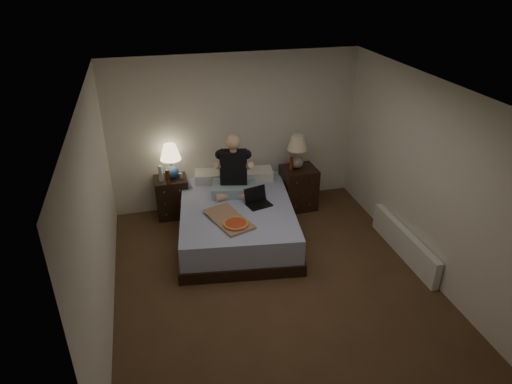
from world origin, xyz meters
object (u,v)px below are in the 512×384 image
object	(u,v)px
bed	(237,220)
person	(233,166)
water_bottle	(161,173)
radiator	(404,243)
beer_bottle_left	(168,177)
nightstand_right	(298,188)
beer_bottle_right	(291,164)
lamp_right	(297,152)
nightstand_left	(172,197)
pizza_box	(236,224)
lamp_left	(171,162)
soda_can	(181,176)
laptop	(259,198)

from	to	relation	value
bed	person	world-z (taller)	person
bed	water_bottle	size ratio (longest dim) A/B	8.57
water_bottle	radiator	distance (m)	3.73
beer_bottle_left	person	world-z (taller)	person
nightstand_right	beer_bottle_right	bearing A→B (deg)	-163.56
lamp_right	beer_bottle_right	size ratio (longest dim) A/B	2.43
beer_bottle_right	water_bottle	bearing A→B (deg)	173.12
nightstand_left	pizza_box	bearing A→B (deg)	-64.25
beer_bottle_left	pizza_box	bearing A→B (deg)	-58.98
nightstand_right	lamp_left	distance (m)	2.11
beer_bottle_left	person	xyz separation A→B (m)	(0.96, -0.34, 0.23)
soda_can	laptop	world-z (taller)	laptop
nightstand_right	person	xyz separation A→B (m)	(-1.14, -0.27, 0.65)
soda_can	radiator	bearing A→B (deg)	-33.13
nightstand_right	person	size ratio (longest dim) A/B	0.76
bed	beer_bottle_left	world-z (taller)	beer_bottle_left
nightstand_right	beer_bottle_left	bearing A→B (deg)	176.25
lamp_left	soda_can	size ratio (longest dim) A/B	5.60
nightstand_right	water_bottle	xyz separation A→B (m)	(-2.19, 0.19, 0.43)
lamp_left	person	size ratio (longest dim) A/B	0.60
nightstand_left	soda_can	size ratio (longest dim) A/B	6.55
lamp_left	pizza_box	distance (m)	1.68
soda_can	laptop	xyz separation A→B (m)	(1.03, -0.91, -0.05)
nightstand_right	pizza_box	world-z (taller)	nightstand_right
beer_bottle_right	pizza_box	distance (m)	1.67
soda_can	beer_bottle_left	size ratio (longest dim) A/B	0.43
bed	laptop	xyz separation A→B (m)	(0.32, -0.10, 0.39)
soda_can	water_bottle	bearing A→B (deg)	177.56
lamp_left	radiator	size ratio (longest dim) A/B	0.35
nightstand_right	laptop	world-z (taller)	laptop
pizza_box	radiator	bearing A→B (deg)	-31.30
person	pizza_box	bearing A→B (deg)	-87.43
nightstand_left	laptop	world-z (taller)	laptop
bed	nightstand_left	bearing A→B (deg)	142.42
bed	pizza_box	xyz separation A→B (m)	(-0.13, -0.60, 0.31)
laptop	radiator	bearing A→B (deg)	-42.74
nightstand_right	person	distance (m)	1.34
lamp_left	person	world-z (taller)	person
soda_can	nightstand_right	bearing A→B (deg)	-5.45
bed	soda_can	bearing A→B (deg)	139.03
soda_can	pizza_box	size ratio (longest dim) A/B	0.13
nightstand_left	person	xyz separation A→B (m)	(0.91, -0.53, 0.67)
lamp_right	laptop	world-z (taller)	lamp_right
nightstand_right	radiator	size ratio (longest dim) A/B	0.44
lamp_left	water_bottle	xyz separation A→B (m)	(-0.18, -0.06, -0.16)
bed	beer_bottle_right	xyz separation A→B (m)	(1.02, 0.58, 0.55)
radiator	water_bottle	bearing A→B (deg)	149.23
lamp_right	soda_can	xyz separation A→B (m)	(-1.85, 0.15, -0.28)
bed	nightstand_right	world-z (taller)	nightstand_right
bed	nightstand_right	bearing A→B (deg)	35.84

